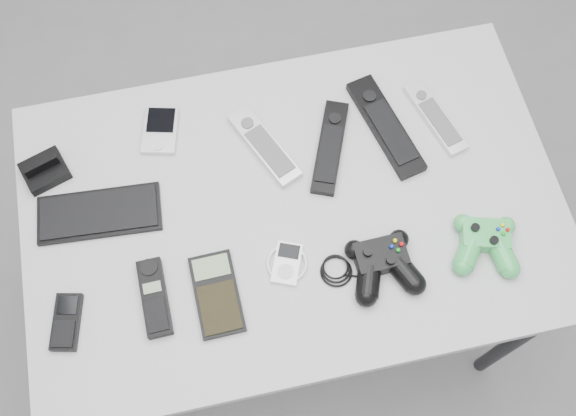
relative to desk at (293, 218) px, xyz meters
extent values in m
plane|color=slate|center=(0.02, 0.10, -0.68)|extent=(3.50, 3.50, 0.00)
cube|color=#A0A0A3|center=(0.00, 0.00, 0.05)|extent=(1.11, 0.71, 0.03)
cylinder|color=black|center=(0.51, -0.31, -0.32)|extent=(0.04, 0.04, 0.71)
cylinder|color=black|center=(-0.51, 0.31, -0.32)|extent=(0.04, 0.04, 0.71)
cylinder|color=black|center=(0.51, 0.31, -0.32)|extent=(0.04, 0.04, 0.71)
cube|color=black|center=(-0.39, 0.06, 0.07)|extent=(0.26, 0.12, 0.02)
cube|color=black|center=(-0.49, 0.18, 0.09)|extent=(0.11, 0.10, 0.05)
cube|color=silver|center=(-0.24, 0.23, 0.07)|extent=(0.10, 0.13, 0.02)
cube|color=silver|center=(-0.03, 0.14, 0.08)|extent=(0.13, 0.21, 0.02)
cube|color=black|center=(0.11, 0.11, 0.08)|extent=(0.13, 0.22, 0.02)
cube|color=black|center=(0.23, 0.14, 0.08)|extent=(0.12, 0.26, 0.02)
cube|color=silver|center=(0.35, 0.14, 0.07)|extent=(0.09, 0.20, 0.02)
cube|color=black|center=(-0.47, -0.15, 0.07)|extent=(0.07, 0.12, 0.02)
cube|color=black|center=(-0.30, -0.14, 0.08)|extent=(0.05, 0.16, 0.02)
cube|color=black|center=(-0.18, -0.15, 0.07)|extent=(0.09, 0.17, 0.02)
cube|color=white|center=(-0.04, -0.12, 0.07)|extent=(0.11, 0.11, 0.02)
camera|label=1|loc=(-0.13, -0.54, 1.34)|focal=42.00mm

